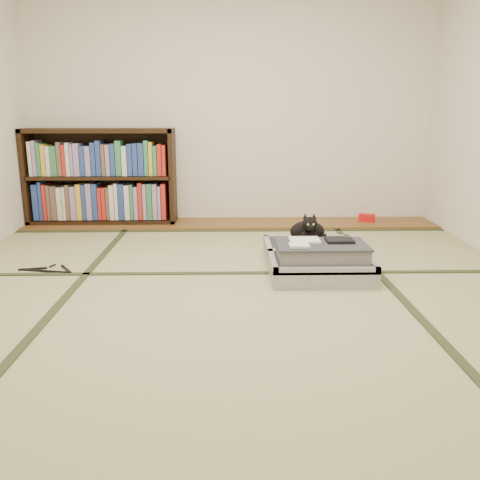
{
  "coord_description": "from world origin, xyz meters",
  "views": [
    {
      "loc": [
        -0.02,
        -2.92,
        1.07
      ],
      "look_at": [
        0.05,
        0.35,
        0.25
      ],
      "focal_mm": 38.0,
      "sensor_mm": 36.0,
      "label": 1
    }
  ],
  "objects": [
    {
      "name": "cat",
      "position": [
        0.57,
        0.75,
        0.22
      ],
      "size": [
        0.3,
        0.3,
        0.24
      ],
      "color": "black",
      "rests_on": "suitcase"
    },
    {
      "name": "room_shell",
      "position": [
        0.0,
        0.0,
        1.46
      ],
      "size": [
        4.5,
        4.5,
        4.5
      ],
      "color": "white",
      "rests_on": "ground"
    },
    {
      "name": "bookcase",
      "position": [
        -1.27,
        2.07,
        0.45
      ],
      "size": [
        1.44,
        0.33,
        0.92
      ],
      "color": "black",
      "rests_on": "wood_strip"
    },
    {
      "name": "hanger",
      "position": [
        -1.29,
        0.49,
        0.01
      ],
      "size": [
        0.4,
        0.22,
        0.01
      ],
      "color": "black",
      "rests_on": "floor"
    },
    {
      "name": "tatami_borders",
      "position": [
        0.0,
        0.49,
        0.0
      ],
      "size": [
        4.0,
        4.5,
        0.01
      ],
      "color": "#2D381E",
      "rests_on": "ground"
    },
    {
      "name": "suitcase",
      "position": [
        0.58,
        0.45,
        0.09
      ],
      "size": [
        0.67,
        0.89,
        0.26
      ],
      "color": "#A0A0A4",
      "rests_on": "floor"
    },
    {
      "name": "cable_coil",
      "position": [
        0.74,
        0.79,
        0.14
      ],
      "size": [
        0.09,
        0.09,
        0.02
      ],
      "color": "white",
      "rests_on": "suitcase"
    },
    {
      "name": "floor",
      "position": [
        0.0,
        0.0,
        0.0
      ],
      "size": [
        4.5,
        4.5,
        0.0
      ],
      "primitive_type": "plane",
      "color": "tan",
      "rests_on": "ground"
    },
    {
      "name": "wood_strip",
      "position": [
        0.0,
        2.0,
        0.01
      ],
      "size": [
        4.0,
        0.5,
        0.02
      ],
      "primitive_type": "cube",
      "color": "brown",
      "rests_on": "ground"
    },
    {
      "name": "red_item",
      "position": [
        1.36,
        2.03,
        0.06
      ],
      "size": [
        0.17,
        0.14,
        0.07
      ],
      "primitive_type": "cube",
      "rotation": [
        0.0,
        0.0,
        -0.39
      ],
      "color": "red",
      "rests_on": "wood_strip"
    }
  ]
}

